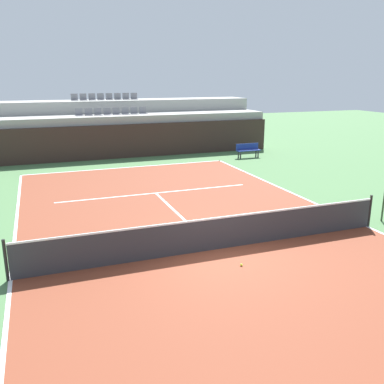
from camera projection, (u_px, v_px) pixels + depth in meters
The scene contains 15 objects.
ground_plane at pixel (216, 250), 12.05m from camera, with size 80.00×80.00×0.00m, color #477042.
court_surface at pixel (216, 249), 12.04m from camera, with size 11.00×24.00×0.01m, color brown.
baseline_far at pixel (128, 167), 22.84m from camera, with size 11.00×0.10×0.00m, color white.
sideline_left at pixel (10, 280), 10.22m from camera, with size 0.10×24.00×0.00m, color white.
sideline_right at pixel (367, 226), 13.87m from camera, with size 0.10×24.00×0.00m, color white.
service_line_far at pixel (156, 193), 17.83m from camera, with size 8.26×0.10×0.00m, color white.
centre_service_line at pixel (180, 216), 14.93m from camera, with size 0.10×6.40×0.00m, color white.
back_wall at pixel (118, 142), 25.19m from camera, with size 19.90×0.30×2.01m, color #33231E.
stands_tier_lower at pixel (113, 135), 26.35m from camera, with size 19.90×2.40×2.49m, color #9E9E99.
stands_tier_upper at pixel (107, 125), 28.41m from camera, with size 19.90×2.40×3.27m, color #9E9E99.
seating_row_lower at pixel (112, 113), 26.07m from camera, with size 4.41×0.44×0.44m.
seating_row_upper at pixel (105, 98), 28.03m from camera, with size 4.41×0.44×0.44m.
tennis_net at pixel (216, 233), 11.91m from camera, with size 11.08×0.08×1.07m.
player_bench at pixel (248, 149), 25.54m from camera, with size 1.50×0.40×0.85m.
tennis_ball_0 at pixel (241, 265), 10.98m from camera, with size 0.07×0.07×0.07m, color #CCE033.
Camera 1 is at (-4.52, -10.23, 4.81)m, focal length 39.25 mm.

